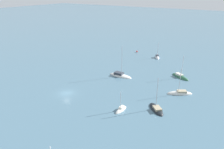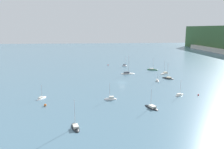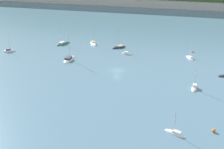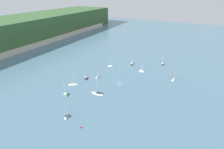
# 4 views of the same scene
# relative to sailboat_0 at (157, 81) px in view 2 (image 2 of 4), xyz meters

# --- Properties ---
(ground_plane) EXTENTS (600.00, 600.00, 0.00)m
(ground_plane) POSITION_rel_sailboat_0_xyz_m (0.59, -18.82, -0.09)
(ground_plane) COLOR slate
(sailboat_0) EXTENTS (4.61, 1.53, 6.12)m
(sailboat_0) POSITION_rel_sailboat_0_xyz_m (0.00, 0.00, 0.00)
(sailboat_0) COLOR white
(sailboat_0) RESTS_ON ground_plane
(sailboat_1) EXTENTS (5.88, 7.48, 8.88)m
(sailboat_1) POSITION_rel_sailboat_0_xyz_m (-17.76, 9.86, -0.01)
(sailboat_1) COLOR white
(sailboat_1) RESTS_ON ground_plane
(sailboat_2) EXTENTS (6.77, 3.50, 8.77)m
(sailboat_2) POSITION_rel_sailboat_0_xyz_m (51.10, -39.19, 0.02)
(sailboat_2) COLOR black
(sailboat_2) RESTS_ON ground_plane
(sailboat_3) EXTENTS (5.49, 7.64, 9.05)m
(sailboat_3) POSITION_rel_sailboat_0_xyz_m (-30.82, 6.02, 0.00)
(sailboat_3) COLOR #2D6647
(sailboat_3) RESTS_ON ground_plane
(sailboat_4) EXTENTS (2.96, 8.79, 11.93)m
(sailboat_4) POSITION_rel_sailboat_0_xyz_m (-20.21, -12.43, 0.05)
(sailboat_4) COLOR white
(sailboat_4) RESTS_ON ground_plane
(sailboat_5) EXTENTS (2.01, 5.19, 7.26)m
(sailboat_5) POSITION_rel_sailboat_0_xyz_m (27.40, -27.24, 0.04)
(sailboat_5) COLOR white
(sailboat_5) RESTS_ON ground_plane
(sailboat_6) EXTENTS (7.15, 4.83, 7.36)m
(sailboat_6) POSITION_rel_sailboat_0_xyz_m (37.99, -13.87, 0.03)
(sailboat_6) COLOR black
(sailboat_6) RESTS_ON ground_plane
(sailboat_7) EXTENTS (5.27, 4.00, 7.98)m
(sailboat_7) POSITION_rel_sailboat_0_xyz_m (-48.10, -9.78, 0.01)
(sailboat_7) COLOR silver
(sailboat_7) RESTS_ON ground_plane
(sailboat_8) EXTENTS (4.04, 5.25, 7.25)m
(sailboat_8) POSITION_rel_sailboat_0_xyz_m (24.94, 1.62, 0.00)
(sailboat_8) COLOR white
(sailboat_8) RESTS_ON ground_plane
(sailboat_9) EXTENTS (6.55, 6.67, 9.55)m
(sailboat_9) POSITION_rel_sailboat_0_xyz_m (-5.33, 7.54, -0.00)
(sailboat_9) COLOR black
(sailboat_9) RESTS_ON ground_plane
(sailboat_10) EXTENTS (5.62, 3.76, 6.27)m
(sailboat_10) POSITION_rel_sailboat_0_xyz_m (23.76, -54.17, -0.00)
(sailboat_10) COLOR silver
(sailboat_10) RESTS_ON ground_plane
(mooring_buoy_0) EXTENTS (0.86, 0.86, 0.86)m
(mooring_buoy_0) POSITION_rel_sailboat_0_xyz_m (32.47, -51.04, 0.34)
(mooring_buoy_0) COLOR orange
(mooring_buoy_0) RESTS_ON ground_plane
(mooring_buoy_1) EXTENTS (0.61, 0.61, 0.61)m
(mooring_buoy_1) POSITION_rel_sailboat_0_xyz_m (25.84, 9.27, 0.21)
(mooring_buoy_1) COLOR red
(mooring_buoy_1) RESTS_ON ground_plane
(mooring_buoy_2) EXTENTS (0.78, 0.78, 0.78)m
(mooring_buoy_2) POSITION_rel_sailboat_0_xyz_m (-51.47, -21.78, 0.30)
(mooring_buoy_2) COLOR red
(mooring_buoy_2) RESTS_ON ground_plane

